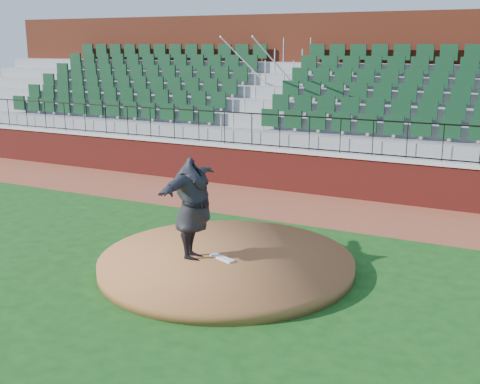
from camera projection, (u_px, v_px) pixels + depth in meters
name	position (u px, v px, depth m)	size (l,w,h in m)	color
ground	(206.00, 272.00, 11.70)	(90.00, 90.00, 0.00)	#124213
warning_track	(304.00, 207.00, 16.37)	(34.00, 3.20, 0.01)	brown
field_wall	(323.00, 175.00, 17.62)	(34.00, 0.35, 1.20)	maroon
wall_cap	(324.00, 153.00, 17.46)	(34.00, 0.45, 0.10)	#B7B7B7
wall_railing	(325.00, 135.00, 17.33)	(34.00, 0.05, 1.00)	black
seating_stands	(352.00, 109.00, 19.56)	(34.00, 5.10, 4.60)	gray
concourse_wall	(374.00, 89.00, 21.88)	(34.00, 0.50, 5.50)	maroon
pitchers_mound	(226.00, 263.00, 11.86)	(5.07, 5.07, 0.25)	brown
pitching_rubber	(222.00, 258.00, 11.71)	(0.59, 0.15, 0.04)	white
pitcher	(193.00, 209.00, 11.53)	(2.50, 0.68, 2.03)	black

